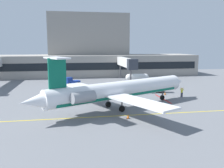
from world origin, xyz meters
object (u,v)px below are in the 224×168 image
(regional_jet, at_px, (118,90))
(baggage_tug, at_px, (71,81))
(pushback_tractor, at_px, (158,88))
(fuel_tank, at_px, (137,77))
(marshaller, at_px, (182,92))

(regional_jet, bearing_deg, baggage_tug, 105.42)
(regional_jet, bearing_deg, pushback_tractor, 46.65)
(regional_jet, distance_m, baggage_tug, 26.72)
(baggage_tug, xyz_separation_m, fuel_tank, (18.00, 1.75, 0.38))
(regional_jet, distance_m, fuel_tank, 29.58)
(marshaller, bearing_deg, fuel_tank, 98.19)
(marshaller, bearing_deg, pushback_tractor, 117.08)
(pushback_tractor, xyz_separation_m, marshaller, (2.74, -5.37, -0.06))
(regional_jet, relative_size, baggage_tug, 7.01)
(pushback_tractor, distance_m, fuel_tank, 15.58)
(regional_jet, height_order, marshaller, regional_jet)
(pushback_tractor, bearing_deg, fuel_tank, 91.00)
(baggage_tug, bearing_deg, fuel_tank, 5.56)
(pushback_tractor, xyz_separation_m, fuel_tank, (-0.27, 15.58, 0.25))
(pushback_tractor, bearing_deg, baggage_tug, 142.90)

